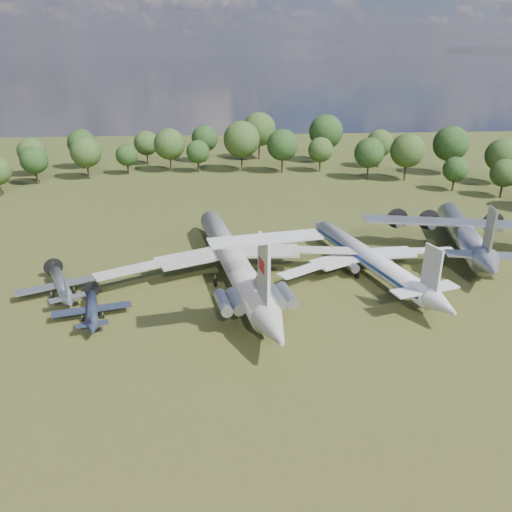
{
  "coord_description": "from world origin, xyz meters",
  "views": [
    {
      "loc": [
        0.07,
        -68.0,
        33.25
      ],
      "look_at": [
        5.58,
        0.42,
        5.0
      ],
      "focal_mm": 35.0,
      "sensor_mm": 36.0,
      "label": 1
    }
  ],
  "objects_px": {
    "an12_transport": "(463,237)",
    "small_prop_northwest": "(62,287)",
    "small_prop_west": "(92,312)",
    "person_on_il62": "(257,282)",
    "tu104_jet": "(368,262)",
    "il62_airliner": "(232,263)"
  },
  "relations": [
    {
      "from": "tu104_jet",
      "to": "person_on_il62",
      "type": "bearing_deg",
      "value": -157.85
    },
    {
      "from": "il62_airliner",
      "to": "small_prop_northwest",
      "type": "xyz_separation_m",
      "value": [
        -25.17,
        -3.72,
        -1.41
      ]
    },
    {
      "from": "il62_airliner",
      "to": "small_prop_northwest",
      "type": "bearing_deg",
      "value": 178.35
    },
    {
      "from": "small_prop_northwest",
      "to": "an12_transport",
      "type": "bearing_deg",
      "value": -13.95
    },
    {
      "from": "small_prop_west",
      "to": "small_prop_northwest",
      "type": "xyz_separation_m",
      "value": [
        -5.98,
        7.53,
        0.22
      ]
    },
    {
      "from": "tu104_jet",
      "to": "small_prop_west",
      "type": "bearing_deg",
      "value": 179.95
    },
    {
      "from": "person_on_il62",
      "to": "tu104_jet",
      "type": "bearing_deg",
      "value": -151.68
    },
    {
      "from": "an12_transport",
      "to": "small_prop_northwest",
      "type": "distance_m",
      "value": 67.78
    },
    {
      "from": "il62_airliner",
      "to": "small_prop_west",
      "type": "xyz_separation_m",
      "value": [
        -19.19,
        -11.25,
        -1.63
      ]
    },
    {
      "from": "small_prop_northwest",
      "to": "il62_airliner",
      "type": "bearing_deg",
      "value": -16.02
    },
    {
      "from": "tu104_jet",
      "to": "person_on_il62",
      "type": "xyz_separation_m",
      "value": [
        -19.11,
        -14.82,
        4.14
      ]
    },
    {
      "from": "an12_transport",
      "to": "small_prop_northwest",
      "type": "height_order",
      "value": "an12_transport"
    },
    {
      "from": "small_prop_northwest",
      "to": "person_on_il62",
      "type": "distance_m",
      "value": 30.27
    },
    {
      "from": "il62_airliner",
      "to": "person_on_il62",
      "type": "relative_size",
      "value": 28.83
    },
    {
      "from": "tu104_jet",
      "to": "small_prop_northwest",
      "type": "height_order",
      "value": "tu104_jet"
    },
    {
      "from": "tu104_jet",
      "to": "small_prop_west",
      "type": "relative_size",
      "value": 3.02
    },
    {
      "from": "an12_transport",
      "to": "small_prop_west",
      "type": "height_order",
      "value": "an12_transport"
    },
    {
      "from": "il62_airliner",
      "to": "person_on_il62",
      "type": "xyz_separation_m",
      "value": [
        2.6,
        -14.66,
        3.6
      ]
    },
    {
      "from": "an12_transport",
      "to": "person_on_il62",
      "type": "distance_m",
      "value": 45.45
    },
    {
      "from": "il62_airliner",
      "to": "small_prop_west",
      "type": "relative_size",
      "value": 3.87
    },
    {
      "from": "an12_transport",
      "to": "small_prop_west",
      "type": "bearing_deg",
      "value": -149.08
    },
    {
      "from": "small_prop_west",
      "to": "person_on_il62",
      "type": "height_order",
      "value": "person_on_il62"
    }
  ]
}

